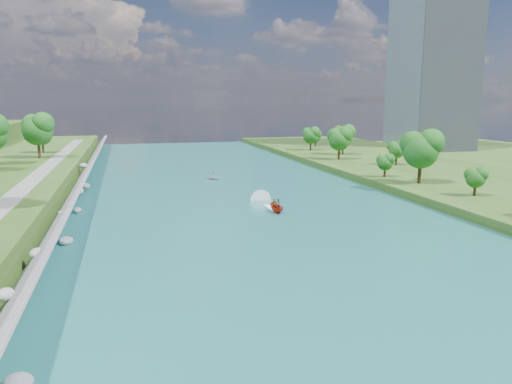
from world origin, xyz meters
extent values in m
plane|color=#2D5119|center=(0.00, 0.00, 0.00)|extent=(260.00, 260.00, 0.00)
cube|color=#195B5F|center=(0.00, 20.00, 0.05)|extent=(55.00, 240.00, 0.10)
cube|color=#2D5119|center=(49.50, 20.00, 0.75)|extent=(44.00, 240.00, 1.50)
cube|color=slate|center=(-25.85, 20.00, 1.80)|extent=(3.54, 236.00, 4.05)
ellipsoid|color=gray|center=(-24.14, -25.88, 0.10)|extent=(1.77, 1.48, 1.14)
ellipsoid|color=gray|center=(-26.59, -16.53, 2.16)|extent=(1.31, 1.58, 0.95)
ellipsoid|color=gray|center=(-26.04, -5.77, 2.04)|extent=(1.46, 1.79, 1.01)
ellipsoid|color=gray|center=(-24.64, 4.10, 0.40)|extent=(1.69, 2.00, 1.01)
ellipsoid|color=gray|center=(-25.71, 11.00, 2.27)|extent=(0.92, 1.06, 0.62)
ellipsoid|color=gray|center=(-24.83, 20.80, 0.44)|extent=(1.20, 1.44, 0.94)
ellipsoid|color=gray|center=(-25.52, 31.30, 1.49)|extent=(1.87, 2.08, 1.42)
ellipsoid|color=gray|center=(-24.85, 39.04, 1.04)|extent=(1.52, 1.77, 1.10)
ellipsoid|color=gray|center=(-25.61, 48.16, 1.37)|extent=(0.96, 1.21, 0.67)
ellipsoid|color=gray|center=(-26.46, 56.66, 2.61)|extent=(1.73, 1.71, 1.13)
cube|color=gray|center=(-32.50, 20.00, 3.55)|extent=(3.00, 200.00, 0.10)
cube|color=gray|center=(82.50, 95.00, 30.00)|extent=(22.00, 22.00, 60.00)
ellipsoid|color=#134715|center=(-36.55, 66.36, 9.48)|extent=(7.18, 7.18, 11.96)
ellipsoid|color=#134715|center=(-37.46, 78.12, 7.72)|extent=(5.06, 5.06, 8.43)
ellipsoid|color=#134715|center=(35.69, 11.04, 4.20)|extent=(3.25, 3.25, 5.41)
ellipsoid|color=#134715|center=(34.07, 24.06, 7.25)|extent=(6.90, 6.90, 11.49)
ellipsoid|color=#134715|center=(31.75, 32.48, 4.22)|extent=(3.27, 3.27, 5.45)
ellipsoid|color=#134715|center=(43.54, 48.49, 4.88)|extent=(4.06, 4.06, 6.77)
ellipsoid|color=#134715|center=(35.12, 62.15, 6.32)|extent=(5.79, 5.79, 9.65)
ellipsoid|color=#134715|center=(40.98, 72.83, 6.36)|extent=(5.83, 5.83, 9.72)
ellipsoid|color=#134715|center=(36.68, 86.62, 5.63)|extent=(4.96, 4.96, 8.27)
ellipsoid|color=#134715|center=(42.67, 98.03, 4.43)|extent=(3.52, 3.52, 5.87)
imported|color=#AE240D|center=(3.73, 13.71, 0.81)|extent=(1.55, 3.72, 1.41)
imported|color=#66605B|center=(3.33, 13.31, 1.33)|extent=(0.71, 0.53, 1.76)
imported|color=#66605B|center=(4.23, 14.21, 1.20)|extent=(0.77, 0.62, 1.51)
cube|color=white|center=(3.73, 16.71, 0.13)|extent=(0.90, 5.00, 0.06)
imported|color=#969A9F|center=(-0.10, 46.42, 0.38)|extent=(3.24, 3.29, 0.56)
imported|color=#66605B|center=(-0.10, 46.42, 1.02)|extent=(0.74, 0.57, 1.35)
camera|label=1|loc=(-17.33, -55.27, 16.43)|focal=35.00mm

